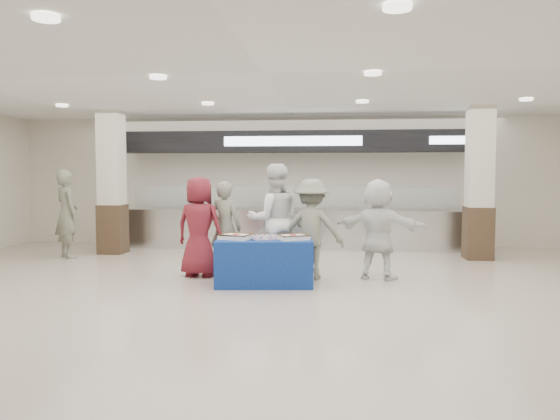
# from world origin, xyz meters

# --- Properties ---
(ground) EXTENTS (14.00, 14.00, 0.00)m
(ground) POSITION_xyz_m (0.00, 0.00, 0.00)
(ground) COLOR beige
(ground) RESTS_ON ground
(serving_line) EXTENTS (8.70, 0.85, 2.80)m
(serving_line) POSITION_xyz_m (0.00, 5.40, 1.16)
(serving_line) COLOR silver
(serving_line) RESTS_ON ground
(column_left) EXTENTS (0.55, 0.55, 3.20)m
(column_left) POSITION_xyz_m (-4.00, 4.20, 1.53)
(column_left) COLOR #362618
(column_left) RESTS_ON ground
(column_right) EXTENTS (0.55, 0.55, 3.20)m
(column_right) POSITION_xyz_m (4.00, 4.20, 1.53)
(column_right) COLOR #362618
(column_right) RESTS_ON ground
(display_table) EXTENTS (1.62, 0.94, 0.75)m
(display_table) POSITION_xyz_m (-0.14, 1.08, 0.38)
(display_table) COLOR navy
(display_table) RESTS_ON ground
(sheet_cake_left) EXTENTS (0.57, 0.50, 0.10)m
(sheet_cake_left) POSITION_xyz_m (-0.59, 1.05, 0.80)
(sheet_cake_left) COLOR white
(sheet_cake_left) RESTS_ON display_table
(sheet_cake_right) EXTENTS (0.57, 0.52, 0.10)m
(sheet_cake_right) POSITION_xyz_m (0.33, 1.09, 0.80)
(sheet_cake_right) COLOR white
(sheet_cake_right) RESTS_ON display_table
(cupcake_tray) EXTENTS (0.51, 0.45, 0.07)m
(cupcake_tray) POSITION_xyz_m (-0.10, 1.06, 0.78)
(cupcake_tray) COLOR silver
(cupcake_tray) RESTS_ON display_table
(civilian_maroon) EXTENTS (0.95, 0.71, 1.76)m
(civilian_maroon) POSITION_xyz_m (-1.37, 1.72, 0.88)
(civilian_maroon) COLOR maroon
(civilian_maroon) RESTS_ON ground
(soldier_a) EXTENTS (0.70, 0.55, 1.68)m
(soldier_a) POSITION_xyz_m (-0.94, 1.90, 0.84)
(soldier_a) COLOR slate
(soldier_a) RESTS_ON ground
(chef_tall) EXTENTS (1.14, 1.00, 1.98)m
(chef_tall) POSITION_xyz_m (-0.06, 1.90, 0.99)
(chef_tall) COLOR white
(chef_tall) RESTS_ON ground
(chef_short) EXTENTS (0.90, 0.49, 1.46)m
(chef_short) POSITION_xyz_m (0.10, 1.87, 0.73)
(chef_short) COLOR white
(chef_short) RESTS_ON ground
(soldier_b) EXTENTS (1.17, 0.75, 1.72)m
(soldier_b) POSITION_xyz_m (0.60, 1.73, 0.86)
(soldier_b) COLOR slate
(soldier_b) RESTS_ON ground
(civilian_white) EXTENTS (1.67, 1.01, 1.72)m
(civilian_white) POSITION_xyz_m (1.74, 1.80, 0.86)
(civilian_white) COLOR white
(civilian_white) RESTS_ON ground
(soldier_bg) EXTENTS (0.82, 0.80, 1.89)m
(soldier_bg) POSITION_xyz_m (-4.71, 3.49, 0.94)
(soldier_bg) COLOR slate
(soldier_bg) RESTS_ON ground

